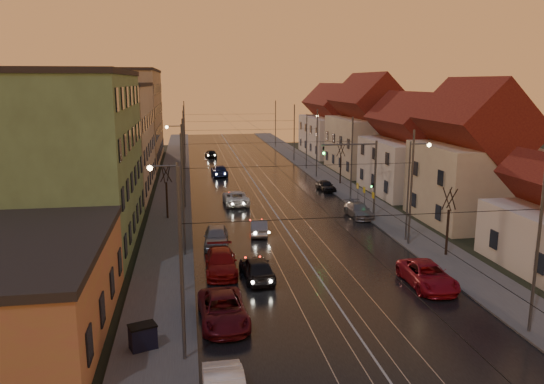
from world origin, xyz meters
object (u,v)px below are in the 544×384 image
driving_car_1 (259,227)px  driving_car_4 (211,154)px  parked_left_3 (216,237)px  parked_right_0 (427,275)px  street_lamp_1 (412,181)px  driving_car_0 (257,268)px  parked_left_1 (223,310)px  parked_right_2 (326,186)px  traffic_light_mast (365,169)px  driving_car_2 (236,198)px  street_lamp_0 (173,215)px  parked_right_1 (359,210)px  street_lamp_2 (179,153)px  street_lamp_3 (309,136)px  driving_car_3 (219,171)px  parked_left_2 (221,262)px  dumpster (143,337)px

driving_car_1 → driving_car_4: driving_car_4 is taller
parked_left_3 → parked_right_0: bearing=-35.5°
street_lamp_1 → driving_car_0: size_ratio=1.77×
parked_left_1 → parked_right_2: bearing=64.3°
traffic_light_mast → driving_car_2: size_ratio=1.38×
street_lamp_1 → parked_left_3: size_ratio=1.74×
driving_car_4 → parked_right_0: (10.64, -59.34, 0.04)m
street_lamp_0 → parked_right_1: street_lamp_0 is taller
parked_right_2 → parked_left_3: bearing=-133.3°
street_lamp_2 → parked_left_3: street_lamp_2 is taller
street_lamp_3 → parked_right_0: street_lamp_3 is taller
parked_left_1 → parked_right_1: size_ratio=1.16×
driving_car_1 → street_lamp_0: bearing=67.2°
street_lamp_3 → parked_right_1: size_ratio=1.77×
driving_car_3 → parked_left_2: 37.24m
driving_car_3 → driving_car_4: driving_car_3 is taller
parked_left_3 → driving_car_0: bearing=-69.5°
driving_car_1 → parked_right_1: parked_right_1 is taller
street_lamp_0 → parked_right_0: bearing=-4.6°
driving_car_4 → parked_right_1: driving_car_4 is taller
street_lamp_1 → traffic_light_mast: (-1.11, 8.00, -0.29)m
parked_right_1 → driving_car_4: bearing=103.9°
driving_car_4 → parked_right_1: 43.69m
dumpster → parked_left_2: bearing=46.5°
driving_car_3 → dumpster: (-6.53, -47.11, -0.04)m
street_lamp_2 → parked_left_1: 32.66m
parked_left_2 → dumpster: 10.83m
parked_left_2 → parked_right_2: parked_left_2 is taller
parked_left_1 → parked_left_2: size_ratio=1.04×
driving_car_1 → parked_right_1: 10.90m
street_lamp_3 → parked_right_2: 16.26m
traffic_light_mast → parked_right_2: bearing=91.8°
street_lamp_2 → driving_car_3: (5.09, 12.40, -4.15)m
driving_car_2 → parked_left_3: bearing=77.4°
street_lamp_3 → parked_right_0: size_ratio=1.53×
traffic_light_mast → driving_car_4: bearing=106.3°
driving_car_0 → driving_car_1: (1.51, 10.15, -0.12)m
dumpster → parked_left_3: bearing=54.6°
street_lamp_0 → driving_car_1: bearing=60.8°
street_lamp_3 → parked_left_1: (-15.69, -48.30, -4.15)m
driving_car_4 → parked_left_3: 49.06m
driving_car_0 → parked_right_2: size_ratio=1.24×
parked_right_0 → dumpster: size_ratio=4.36×
driving_car_2 → parked_right_0: 26.15m
parked_right_0 → driving_car_2: bearing=113.1°
driving_car_1 → parked_right_2: size_ratio=1.08×
driving_car_0 → parked_left_2: (-2.21, 1.57, -0.04)m
street_lamp_0 → dumpster: (-1.43, -6.71, -4.19)m
street_lamp_1 → parked_right_0: (-2.81, -9.23, -4.16)m
street_lamp_3 → parked_right_1: 28.30m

